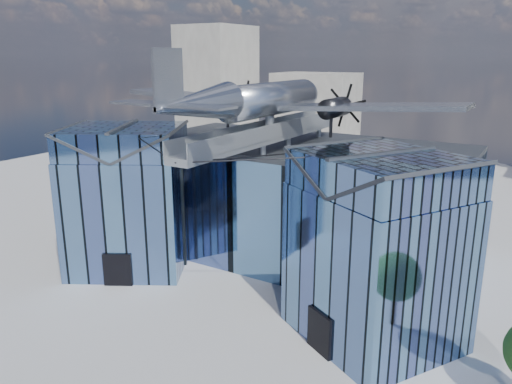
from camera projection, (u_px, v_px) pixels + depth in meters
The scene contains 5 objects.
ground_plane at pixel (242, 289), 37.97m from camera, with size 120.00×120.00×0.00m, color gray.
museum at pixel (280, 201), 41.25m from camera, with size 32.88×24.50×17.60m.
bg_towers at pixel (431, 103), 75.93m from camera, with size 77.00×24.50×26.00m.
tree_plaza_w at pixel (100, 198), 47.76m from camera, with size 4.80×4.80×5.88m.
tree_side_w at pixel (133, 184), 53.59m from camera, with size 3.85×3.85×5.65m.
Camera 1 is at (19.10, -28.88, 17.27)m, focal length 35.00 mm.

